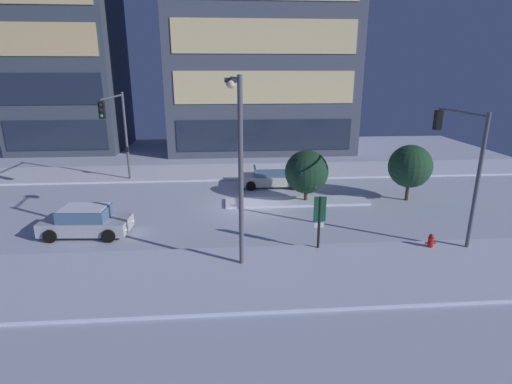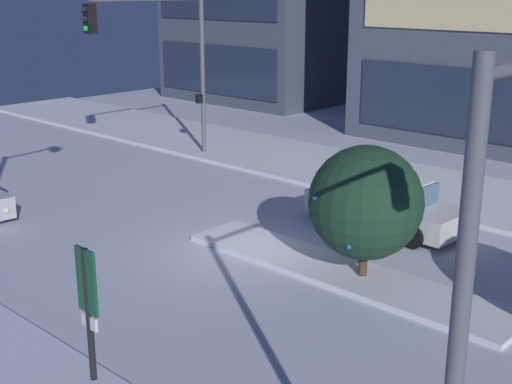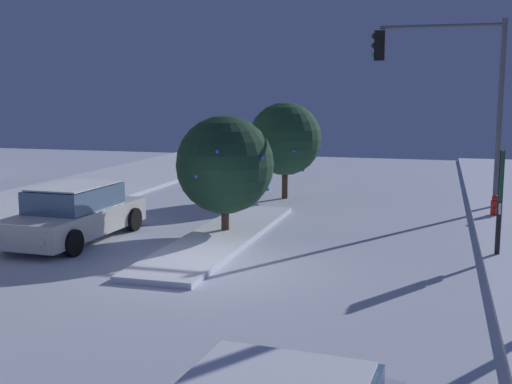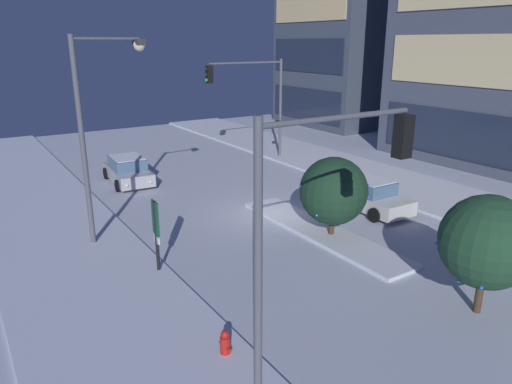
# 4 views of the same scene
# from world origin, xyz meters

# --- Properties ---
(ground) EXTENTS (52.00, 52.00, 0.00)m
(ground) POSITION_xyz_m (0.00, 0.00, 0.00)
(ground) COLOR silver
(median_strip) EXTENTS (9.00, 1.80, 0.14)m
(median_strip) POSITION_xyz_m (2.83, 0.57, 0.07)
(median_strip) COLOR silver
(median_strip) RESTS_ON ground
(car_far) EXTENTS (4.78, 2.11, 1.49)m
(car_far) POSITION_xyz_m (1.65, 4.29, 0.71)
(car_far) COLOR silver
(car_far) RESTS_ON ground
(traffic_light_corner_near_right) EXTENTS (0.32, 4.36, 6.30)m
(traffic_light_corner_near_right) POSITION_xyz_m (9.47, -5.19, 4.39)
(traffic_light_corner_near_right) COLOR #565960
(traffic_light_corner_near_right) RESTS_ON ground
(fire_hydrant) EXTENTS (0.48, 0.26, 0.78)m
(fire_hydrant) POSITION_xyz_m (7.77, -6.73, 0.37)
(fire_hydrant) COLOR red
(fire_hydrant) RESTS_ON ground
(parking_info_sign) EXTENTS (0.55, 0.12, 2.60)m
(parking_info_sign) POSITION_xyz_m (2.56, -6.41, 1.64)
(parking_info_sign) COLOR black
(parking_info_sign) RESTS_ON ground
(decorated_tree_median) EXTENTS (2.71, 2.70, 3.31)m
(decorated_tree_median) POSITION_xyz_m (3.39, 0.66, 1.96)
(decorated_tree_median) COLOR #473323
(decorated_tree_median) RESTS_ON ground
(decorated_tree_left_of_median) EXTENTS (2.69, 2.69, 3.58)m
(decorated_tree_left_of_median) POSITION_xyz_m (9.94, 0.52, 2.23)
(decorated_tree_left_of_median) COLOR #473323
(decorated_tree_left_of_median) RESTS_ON ground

